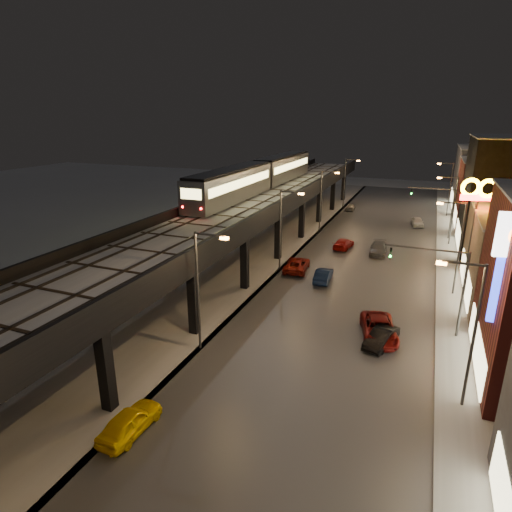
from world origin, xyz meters
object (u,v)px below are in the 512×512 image
(car_taxi, at_px, (130,422))
(car_mid_silver, at_px, (297,265))
(car_onc_dark, at_px, (379,329))
(car_onc_silver, at_px, (381,338))
(car_onc_red, at_px, (417,222))
(car_onc_white, at_px, (378,249))
(car_near_white, at_px, (323,276))
(car_far_white, at_px, (350,207))
(car_mid_dark, at_px, (343,244))
(subway_train, at_px, (261,175))

(car_taxi, relative_size, car_mid_silver, 0.81)
(car_onc_dark, bearing_deg, car_onc_silver, -89.13)
(car_mid_silver, height_order, car_onc_red, car_mid_silver)
(car_onc_white, bearing_deg, car_onc_red, 73.71)
(car_near_white, bearing_deg, car_far_white, -87.39)
(car_mid_silver, distance_m, car_onc_red, 28.73)
(car_mid_silver, distance_m, car_onc_white, 12.27)
(car_far_white, xyz_separation_m, car_onc_silver, (10.82, -47.47, 0.05))
(car_mid_silver, relative_size, car_mid_dark, 1.13)
(car_mid_dark, relative_size, car_onc_dark, 0.83)
(car_taxi, distance_m, car_onc_dark, 19.42)
(car_onc_dark, xyz_separation_m, car_onc_red, (1.27, 38.35, -0.08))
(car_onc_silver, relative_size, car_onc_dark, 0.73)
(car_onc_red, bearing_deg, car_onc_white, -113.81)
(car_onc_silver, height_order, car_onc_red, car_onc_red)
(car_onc_silver, bearing_deg, subway_train, 143.67)
(car_mid_dark, distance_m, car_onc_red, 18.12)
(car_near_white, height_order, car_onc_white, car_onc_white)
(car_onc_silver, relative_size, car_onc_white, 0.84)
(car_mid_dark, xyz_separation_m, car_onc_silver, (7.41, -23.50, -0.00))
(subway_train, relative_size, car_onc_silver, 9.75)
(car_taxi, relative_size, car_onc_dark, 0.76)
(car_onc_dark, distance_m, car_onc_red, 38.37)
(car_far_white, relative_size, car_onc_white, 0.76)
(subway_train, relative_size, car_far_white, 10.83)
(subway_train, bearing_deg, car_far_white, 65.70)
(car_taxi, height_order, car_near_white, car_taxi)
(car_taxi, height_order, car_mid_silver, car_mid_silver)
(car_taxi, xyz_separation_m, car_onc_silver, (11.56, 14.62, -0.05))
(subway_train, bearing_deg, car_onc_red, 31.30)
(car_far_white, height_order, car_onc_dark, car_onc_dark)
(car_mid_silver, relative_size, car_onc_red, 1.29)
(car_taxi, xyz_separation_m, car_onc_red, (12.50, 54.19, -0.03))
(subway_train, distance_m, car_mid_dark, 15.35)
(car_onc_red, bearing_deg, car_taxi, -113.65)
(subway_train, height_order, car_taxi, subway_train)
(car_onc_dark, relative_size, car_onc_red, 1.37)
(car_onc_red, bearing_deg, car_onc_silver, -102.03)
(car_near_white, relative_size, car_onc_dark, 0.76)
(car_taxi, bearing_deg, subway_train, -76.69)
(car_mid_silver, height_order, car_far_white, car_mid_silver)
(car_near_white, distance_m, car_mid_dark, 12.27)
(subway_train, bearing_deg, car_near_white, -49.81)
(car_mid_silver, distance_m, car_onc_silver, 16.97)
(car_far_white, bearing_deg, car_taxi, 85.63)
(car_far_white, relative_size, car_onc_dark, 0.66)
(subway_train, distance_m, car_onc_red, 25.95)
(car_onc_dark, height_order, car_onc_white, car_onc_dark)
(car_near_white, height_order, car_onc_red, car_near_white)
(car_mid_silver, xyz_separation_m, car_mid_dark, (3.18, 10.24, -0.06))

